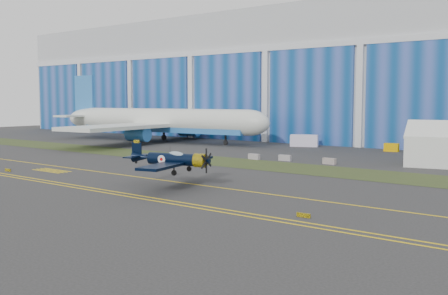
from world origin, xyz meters
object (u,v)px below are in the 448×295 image
Objects in this scene: shipping_container at (304,141)px; jetliner at (162,95)px; tug at (391,147)px; warbird at (173,159)px.

jetliner is at bearing 173.68° from shipping_container.
shipping_container is (31.13, 8.81, -9.34)m from jetliner.
shipping_container is at bearing 173.70° from tug.
warbird is 52.95m from tug.
jetliner reaches higher than shipping_container.
warbird is at bearing -98.14° from shipping_container.
jetliner is at bearing 121.34° from warbird.
jetliner is 12.02× the size of shipping_container.
jetliner is 50.53m from tug.
shipping_container is 17.52m from tug.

